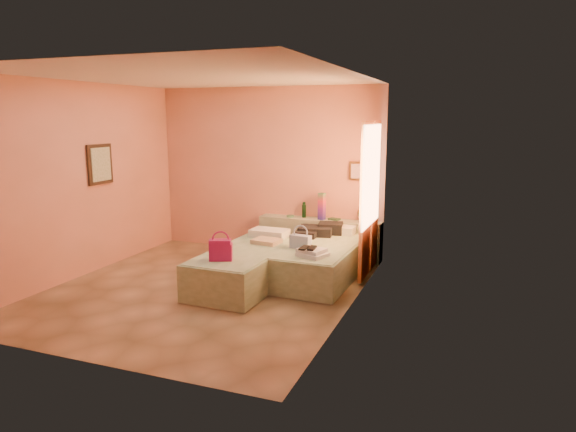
% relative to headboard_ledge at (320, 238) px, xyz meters
% --- Properties ---
extents(ground, '(4.50, 4.50, 0.00)m').
position_rel_headboard_ledge_xyz_m(ground, '(-0.98, -2.10, -0.33)').
color(ground, tan).
rests_on(ground, ground).
extents(room_walls, '(4.02, 4.51, 2.81)m').
position_rel_headboard_ledge_xyz_m(room_walls, '(-0.77, -1.53, 1.46)').
color(room_walls, tan).
rests_on(room_walls, ground).
extents(headboard_ledge, '(2.05, 0.30, 0.65)m').
position_rel_headboard_ledge_xyz_m(headboard_ledge, '(0.00, 0.00, 0.00)').
color(headboard_ledge, '#A7B191').
rests_on(headboard_ledge, ground).
extents(bed_left, '(0.96, 2.03, 0.50)m').
position_rel_headboard_ledge_xyz_m(bed_left, '(-0.52, -1.70, -0.08)').
color(bed_left, '#A7BF9A').
rests_on(bed_left, ground).
extents(bed_right, '(0.96, 2.03, 0.50)m').
position_rel_headboard_ledge_xyz_m(bed_right, '(0.38, -1.05, -0.08)').
color(bed_right, '#A7BF9A').
rests_on(bed_right, ground).
extents(water_bottle, '(0.08, 0.08, 0.25)m').
position_rel_headboard_ledge_xyz_m(water_bottle, '(-0.29, 0.03, 0.45)').
color(water_bottle, '#123219').
rests_on(water_bottle, headboard_ledge).
extents(rainbow_box, '(0.12, 0.12, 0.44)m').
position_rel_headboard_ledge_xyz_m(rainbow_box, '(0.04, -0.04, 0.54)').
color(rainbow_box, '#AB155F').
rests_on(rainbow_box, headboard_ledge).
extents(small_dish, '(0.14, 0.14, 0.03)m').
position_rel_headboard_ledge_xyz_m(small_dish, '(-0.51, -0.02, 0.34)').
color(small_dish, '#539868').
rests_on(small_dish, headboard_ledge).
extents(green_book, '(0.20, 0.17, 0.03)m').
position_rel_headboard_ledge_xyz_m(green_book, '(0.25, 0.00, 0.34)').
color(green_book, '#24442D').
rests_on(green_book, headboard_ledge).
extents(flower_vase, '(0.25, 0.25, 0.26)m').
position_rel_headboard_ledge_xyz_m(flower_vase, '(0.71, 0.02, 0.46)').
color(flower_vase, silver).
rests_on(flower_vase, headboard_ledge).
extents(magenta_handbag, '(0.33, 0.26, 0.27)m').
position_rel_headboard_ledge_xyz_m(magenta_handbag, '(-0.61, -2.29, 0.31)').
color(magenta_handbag, '#AB155F').
rests_on(magenta_handbag, bed_left).
extents(khaki_garment, '(0.41, 0.35, 0.06)m').
position_rel_headboard_ledge_xyz_m(khaki_garment, '(-0.41, -1.28, 0.21)').
color(khaki_garment, tan).
rests_on(khaki_garment, bed_left).
extents(clothes_pile, '(0.62, 0.62, 0.17)m').
position_rel_headboard_ledge_xyz_m(clothes_pile, '(0.14, -0.51, 0.26)').
color(clothes_pile, black).
rests_on(clothes_pile, bed_right).
extents(blue_handbag, '(0.31, 0.17, 0.19)m').
position_rel_headboard_ledge_xyz_m(blue_handbag, '(0.14, -1.38, 0.27)').
color(blue_handbag, '#3D5D94').
rests_on(blue_handbag, bed_right).
extents(towel_stack, '(0.43, 0.40, 0.10)m').
position_rel_headboard_ledge_xyz_m(towel_stack, '(0.43, -1.72, 0.23)').
color(towel_stack, silver).
rests_on(towel_stack, bed_right).
extents(sandal_pair, '(0.17, 0.23, 0.02)m').
position_rel_headboard_ledge_xyz_m(sandal_pair, '(0.37, -1.74, 0.29)').
color(sandal_pair, black).
rests_on(sandal_pair, towel_stack).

